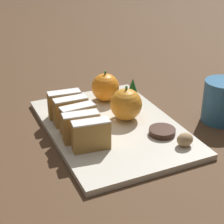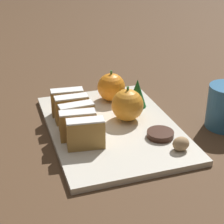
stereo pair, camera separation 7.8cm
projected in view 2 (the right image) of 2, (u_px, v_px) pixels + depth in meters
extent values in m
plane|color=#513823|center=(112.00, 130.00, 0.80)|extent=(6.00, 6.00, 0.00)
cube|color=silver|center=(112.00, 127.00, 0.79)|extent=(0.26, 0.37, 0.01)
cube|color=#B28442|center=(86.00, 134.00, 0.70)|extent=(0.07, 0.04, 0.06)
cube|color=white|center=(85.00, 120.00, 0.68)|extent=(0.07, 0.03, 0.00)
cube|color=#B28442|center=(78.00, 126.00, 0.73)|extent=(0.07, 0.03, 0.06)
cube|color=white|center=(77.00, 112.00, 0.71)|extent=(0.07, 0.03, 0.00)
cube|color=#B28442|center=(76.00, 117.00, 0.76)|extent=(0.07, 0.03, 0.06)
cube|color=white|center=(76.00, 104.00, 0.75)|extent=(0.07, 0.03, 0.00)
cube|color=#B28442|center=(72.00, 110.00, 0.79)|extent=(0.07, 0.03, 0.06)
cube|color=white|center=(71.00, 97.00, 0.78)|extent=(0.07, 0.03, 0.00)
cube|color=#B28442|center=(68.00, 103.00, 0.82)|extent=(0.07, 0.03, 0.06)
cube|color=white|center=(67.00, 90.00, 0.81)|extent=(0.07, 0.03, 0.00)
sphere|color=orange|center=(111.00, 87.00, 0.89)|extent=(0.07, 0.07, 0.07)
cylinder|color=#38702D|center=(111.00, 73.00, 0.87)|extent=(0.01, 0.01, 0.01)
sphere|color=orange|center=(127.00, 105.00, 0.80)|extent=(0.07, 0.07, 0.07)
cylinder|color=#38702D|center=(128.00, 89.00, 0.78)|extent=(0.01, 0.01, 0.01)
ellipsoid|color=tan|center=(181.00, 144.00, 0.70)|extent=(0.03, 0.03, 0.03)
cylinder|color=#381E14|center=(160.00, 134.00, 0.74)|extent=(0.05, 0.05, 0.01)
cone|color=#195623|center=(137.00, 93.00, 0.86)|extent=(0.04, 0.04, 0.07)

